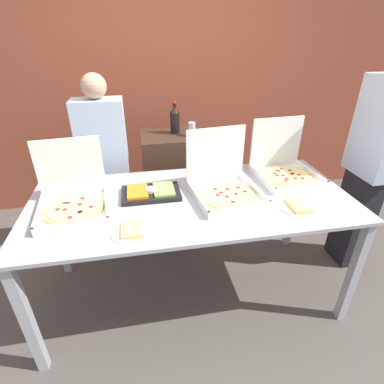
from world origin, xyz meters
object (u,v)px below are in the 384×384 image
object	(u,v)px
soda_can_silver	(192,129)
person_guest_plaid	(106,168)
soda_bottle	(175,120)
paper_plate_front_left	(298,207)
pizza_box_near_left	(73,198)
paper_plate_front_center	(132,230)
person_guest_cap	(370,165)
veggie_tray	(151,192)
pizza_box_near_right	(284,168)
pizza_box_far_left	(224,185)

from	to	relation	value
soda_can_silver	person_guest_plaid	size ratio (longest dim) A/B	0.08
soda_bottle	paper_plate_front_left	bearing A→B (deg)	-60.92
pizza_box_near_left	soda_can_silver	world-z (taller)	pizza_box_near_left
pizza_box_near_left	paper_plate_front_center	xyz separation A→B (m)	(0.36, -0.32, -0.06)
paper_plate_front_left	person_guest_cap	bearing A→B (deg)	26.08
veggie_tray	pizza_box_near_right	bearing A→B (deg)	6.00
paper_plate_front_left	soda_can_silver	size ratio (longest dim) A/B	1.93
veggie_tray	person_guest_cap	xyz separation A→B (m)	(1.76, 0.06, 0.05)
pizza_box_far_left	person_guest_plaid	world-z (taller)	person_guest_plaid
pizza_box_far_left	person_guest_cap	world-z (taller)	person_guest_cap
pizza_box_far_left	soda_bottle	distance (m)	0.95
pizza_box_near_right	paper_plate_front_center	xyz separation A→B (m)	(-1.18, -0.52, -0.07)
paper_plate_front_left	person_guest_cap	distance (m)	0.93
pizza_box_near_right	paper_plate_front_center	bearing A→B (deg)	-160.06
pizza_box_near_right	soda_bottle	bearing A→B (deg)	133.21
pizza_box_near_left	pizza_box_far_left	xyz separation A→B (m)	(1.00, 0.00, 0.00)
soda_can_silver	paper_plate_front_left	bearing A→B (deg)	-64.01
pizza_box_near_left	person_guest_plaid	bearing A→B (deg)	72.84
pizza_box_near_left	soda_bottle	xyz separation A→B (m)	(0.79, 0.90, 0.22)
paper_plate_front_center	soda_bottle	distance (m)	1.33
soda_bottle	person_guest_plaid	distance (m)	0.75
veggie_tray	soda_bottle	distance (m)	0.91
pizza_box_far_left	person_guest_cap	bearing A→B (deg)	-1.06
paper_plate_front_center	soda_can_silver	distance (m)	1.26
soda_can_silver	pizza_box_near_right	bearing A→B (deg)	-43.67
paper_plate_front_center	soda_can_silver	xyz separation A→B (m)	(0.56, 1.11, 0.23)
soda_can_silver	person_guest_cap	world-z (taller)	person_guest_cap
pizza_box_near_right	person_guest_plaid	world-z (taller)	person_guest_plaid
paper_plate_front_center	paper_plate_front_left	xyz separation A→B (m)	(1.07, 0.06, 0.00)
soda_bottle	person_guest_cap	distance (m)	1.68
paper_plate_front_center	person_guest_plaid	world-z (taller)	person_guest_plaid
pizza_box_near_right	soda_bottle	xyz separation A→B (m)	(-0.76, 0.71, 0.22)
paper_plate_front_center	pizza_box_far_left	bearing A→B (deg)	27.09
pizza_box_near_right	person_guest_cap	distance (m)	0.72
paper_plate_front_center	veggie_tray	xyz separation A→B (m)	(0.13, 0.41, 0.01)
person_guest_cap	pizza_box_near_right	bearing A→B (deg)	85.85
person_guest_plaid	person_guest_cap	distance (m)	2.20
soda_can_silver	soda_bottle	bearing A→B (deg)	140.28
person_guest_cap	paper_plate_front_center	bearing A→B (deg)	103.78
person_guest_cap	pizza_box_far_left	bearing A→B (deg)	96.31
pizza_box_far_left	soda_can_silver	world-z (taller)	pizza_box_far_left
pizza_box_near_left	soda_can_silver	distance (m)	1.22
pizza_box_near_right	person_guest_plaid	distance (m)	1.50
pizza_box_far_left	soda_can_silver	size ratio (longest dim) A/B	4.07
pizza_box_near_left	soda_can_silver	bearing A→B (deg)	34.94
pizza_box_near_left	person_guest_plaid	xyz separation A→B (m)	(0.15, 0.71, -0.12)
soda_bottle	person_guest_plaid	xyz separation A→B (m)	(-0.64, -0.19, -0.34)
veggie_tray	soda_can_silver	size ratio (longest dim) A/B	3.27
person_guest_cap	soda_bottle	bearing A→B (deg)	62.85
pizza_box_near_right	paper_plate_front_center	size ratio (longest dim) A/B	1.83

